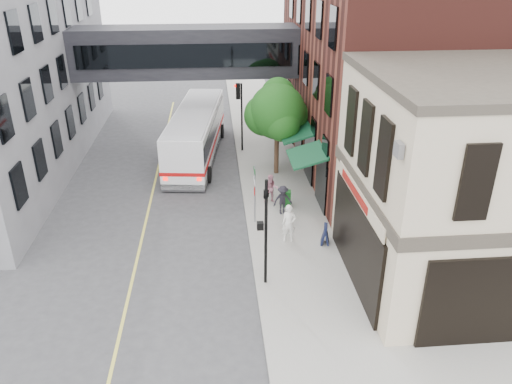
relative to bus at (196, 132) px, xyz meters
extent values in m
plane|color=#38383A|center=(2.60, -16.48, -1.71)|extent=(120.00, 120.00, 0.00)
cube|color=gray|center=(4.60, -2.48, -1.63)|extent=(4.00, 60.00, 0.15)
cube|color=beige|center=(11.60, -14.48, 2.37)|extent=(10.00, 8.00, 8.15)
cube|color=#38332B|center=(11.60, -14.48, 2.44)|extent=(10.12, 8.12, 0.50)
cube|color=black|center=(6.54, -14.48, 0.14)|extent=(0.14, 6.40, 3.40)
cube|color=black|center=(6.50, -14.48, 0.14)|extent=(0.04, 5.90, 3.00)
cube|color=maroon|center=(6.48, -13.88, 2.09)|extent=(0.03, 3.60, 0.32)
cube|color=#481C16|center=(12.60, -1.48, 5.29)|extent=(12.00, 18.00, 14.00)
cube|color=#0D3B22|center=(5.74, -2.73, 1.29)|extent=(1.80, 13.00, 0.40)
cube|color=black|center=(-0.40, 1.52, 4.79)|extent=(14.00, 3.00, 3.00)
cube|color=black|center=(-0.40, -0.03, 4.79)|extent=(13.00, 0.08, 1.40)
cube|color=black|center=(-0.40, 3.07, 4.79)|extent=(13.00, 0.08, 1.40)
cylinder|color=black|center=(3.00, -14.48, 0.69)|extent=(0.12, 0.12, 4.50)
cube|color=black|center=(2.78, -14.48, 1.04)|extent=(0.25, 0.22, 0.30)
imported|color=black|center=(3.00, -14.48, 2.54)|extent=(0.20, 0.16, 1.00)
cylinder|color=black|center=(3.00, 0.52, 0.69)|extent=(0.12, 0.12, 4.50)
cube|color=black|center=(2.78, 0.52, 1.04)|extent=(0.25, 0.22, 0.30)
cube|color=black|center=(2.78, 0.52, 2.44)|extent=(0.28, 0.28, 1.00)
sphere|color=#FF0C05|center=(2.62, 0.52, 2.79)|extent=(0.18, 0.18, 0.18)
cylinder|color=gray|center=(3.00, -9.48, -0.06)|extent=(0.08, 0.08, 3.00)
cube|color=white|center=(2.98, -9.48, 0.64)|extent=(0.03, 0.75, 0.22)
cube|color=#0C591E|center=(2.98, -9.48, 1.19)|extent=(0.03, 0.70, 0.18)
cube|color=#B20C0C|center=(2.98, -9.48, 0.14)|extent=(0.03, 0.30, 0.40)
cylinder|color=#382619|center=(4.80, -3.48, -0.16)|extent=(0.28, 0.28, 2.80)
sphere|color=#124613|center=(4.80, -3.48, 2.24)|extent=(3.20, 3.20, 3.20)
sphere|color=#124613|center=(5.60, -2.98, 1.84)|extent=(2.20, 2.20, 2.20)
sphere|color=#124613|center=(4.10, -3.18, 1.94)|extent=(2.40, 2.40, 2.40)
sphere|color=#124613|center=(4.90, -2.88, 3.04)|extent=(2.00, 2.00, 2.00)
cube|color=#D8CC4C|center=(-2.40, -6.48, -1.70)|extent=(0.12, 40.00, 0.01)
cube|color=white|center=(0.00, 0.00, -0.09)|extent=(3.81, 11.53, 2.85)
cube|color=black|center=(0.00, 0.00, 0.41)|extent=(3.84, 11.34, 1.03)
cube|color=#B20C0C|center=(0.00, 0.00, -0.58)|extent=(3.87, 11.56, 0.22)
cylinder|color=black|center=(-1.72, -3.95, -1.22)|extent=(0.41, 1.01, 0.98)
cylinder|color=black|center=(0.72, -4.25, -1.22)|extent=(0.41, 1.01, 0.98)
cylinder|color=black|center=(-0.77, 3.86, -1.22)|extent=(0.41, 1.01, 0.98)
cylinder|color=black|center=(1.67, 3.57, -1.22)|extent=(0.41, 1.01, 0.98)
imported|color=white|center=(4.39, -11.35, -0.67)|extent=(0.67, 0.45, 1.78)
imported|color=#C78095|center=(4.04, -7.39, -0.78)|extent=(0.80, 0.65, 1.56)
imported|color=black|center=(4.47, -8.72, -0.80)|extent=(1.08, 0.75, 1.52)
cube|color=#14571B|center=(4.79, -7.88, -1.13)|extent=(0.46, 0.42, 0.85)
cube|color=#101632|center=(6.00, -11.76, -1.08)|extent=(0.45, 0.60, 0.95)
camera|label=1|loc=(1.18, -30.89, 10.36)|focal=35.00mm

